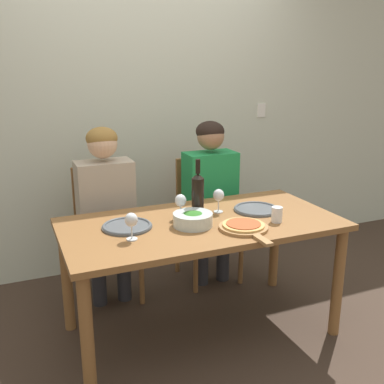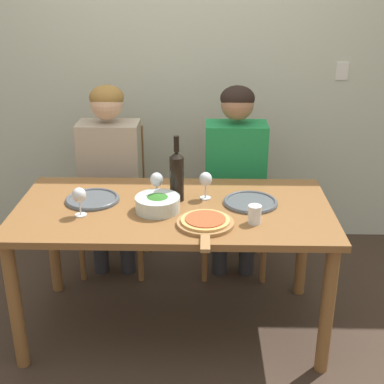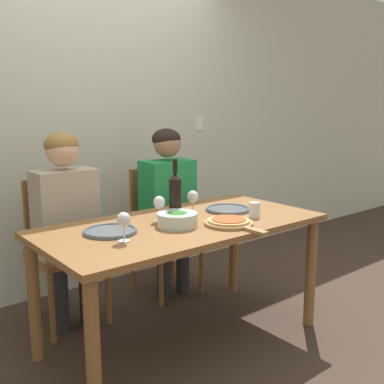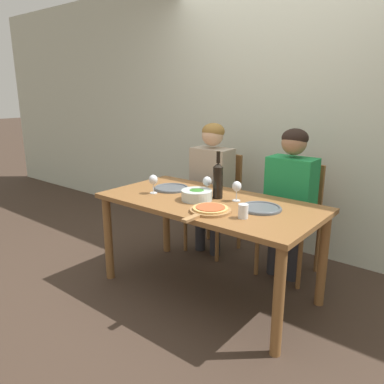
{
  "view_description": "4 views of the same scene",
  "coord_description": "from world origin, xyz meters",
  "px_view_note": "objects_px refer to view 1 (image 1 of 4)",
  "views": [
    {
      "loc": [
        -1.04,
        -2.31,
        1.66
      ],
      "look_at": [
        0.01,
        0.16,
        0.88
      ],
      "focal_mm": 42.0,
      "sensor_mm": 36.0,
      "label": 1
    },
    {
      "loc": [
        0.16,
        -2.55,
        1.89
      ],
      "look_at": [
        0.1,
        -0.01,
        0.84
      ],
      "focal_mm": 50.0,
      "sensor_mm": 36.0,
      "label": 2
    },
    {
      "loc": [
        -1.55,
        -2.0,
        1.41
      ],
      "look_at": [
        0.07,
        -0.0,
        0.92
      ],
      "focal_mm": 42.0,
      "sensor_mm": 36.0,
      "label": 3
    },
    {
      "loc": [
        1.58,
        -2.16,
        1.54
      ],
      "look_at": [
        -0.15,
        -0.02,
        0.79
      ],
      "focal_mm": 35.0,
      "sensor_mm": 36.0,
      "label": 4
    }
  ],
  "objects_px": {
    "wine_glass_centre": "(181,202)",
    "dinner_plate_left": "(127,226)",
    "chair_right": "(205,213)",
    "wine_bottle": "(198,194)",
    "water_tumbler": "(277,215)",
    "wine_glass_left": "(131,221)",
    "person_man": "(211,187)",
    "person_woman": "(106,199)",
    "broccoli_bowl": "(193,219)",
    "chair_left": "(104,227)",
    "wine_glass_right": "(219,196)",
    "pizza_on_board": "(244,227)",
    "dinner_plate_right": "(256,209)"
  },
  "relations": [
    {
      "from": "dinner_plate_right",
      "to": "wine_glass_centre",
      "type": "relative_size",
      "value": 1.92
    },
    {
      "from": "person_man",
      "to": "water_tumbler",
      "type": "xyz_separation_m",
      "value": [
        0.05,
        -0.81,
        0.03
      ]
    },
    {
      "from": "person_man",
      "to": "person_woman",
      "type": "bearing_deg",
      "value": 180.0
    },
    {
      "from": "chair_left",
      "to": "water_tumbler",
      "type": "bearing_deg",
      "value": -47.46
    },
    {
      "from": "person_man",
      "to": "broccoli_bowl",
      "type": "xyz_separation_m",
      "value": [
        -0.44,
        -0.68,
        0.03
      ]
    },
    {
      "from": "broccoli_bowl",
      "to": "wine_glass_centre",
      "type": "distance_m",
      "value": 0.17
    },
    {
      "from": "person_man",
      "to": "wine_bottle",
      "type": "height_order",
      "value": "person_man"
    },
    {
      "from": "person_woman",
      "to": "dinner_plate_right",
      "type": "relative_size",
      "value": 4.32
    },
    {
      "from": "wine_bottle",
      "to": "broccoli_bowl",
      "type": "bearing_deg",
      "value": -123.25
    },
    {
      "from": "wine_bottle",
      "to": "water_tumbler",
      "type": "xyz_separation_m",
      "value": [
        0.39,
        -0.27,
        -0.1
      ]
    },
    {
      "from": "person_man",
      "to": "dinner_plate_left",
      "type": "xyz_separation_m",
      "value": [
        -0.8,
        -0.56,
        -0.0
      ]
    },
    {
      "from": "person_man",
      "to": "broccoli_bowl",
      "type": "bearing_deg",
      "value": -122.79
    },
    {
      "from": "wine_glass_left",
      "to": "wine_glass_right",
      "type": "height_order",
      "value": "same"
    },
    {
      "from": "chair_left",
      "to": "person_woman",
      "type": "distance_m",
      "value": 0.27
    },
    {
      "from": "chair_left",
      "to": "wine_glass_centre",
      "type": "xyz_separation_m",
      "value": [
        0.34,
        -0.63,
        0.33
      ]
    },
    {
      "from": "dinner_plate_right",
      "to": "wine_glass_left",
      "type": "height_order",
      "value": "wine_glass_left"
    },
    {
      "from": "person_man",
      "to": "pizza_on_board",
      "type": "bearing_deg",
      "value": -102.69
    },
    {
      "from": "wine_glass_centre",
      "to": "water_tumbler",
      "type": "height_order",
      "value": "wine_glass_centre"
    },
    {
      "from": "wine_bottle",
      "to": "dinner_plate_right",
      "type": "height_order",
      "value": "wine_bottle"
    },
    {
      "from": "wine_bottle",
      "to": "broccoli_bowl",
      "type": "relative_size",
      "value": 1.55
    },
    {
      "from": "person_woman",
      "to": "broccoli_bowl",
      "type": "xyz_separation_m",
      "value": [
        0.36,
        -0.68,
        0.03
      ]
    },
    {
      "from": "broccoli_bowl",
      "to": "dinner_plate_left",
      "type": "relative_size",
      "value": 0.8
    },
    {
      "from": "pizza_on_board",
      "to": "wine_glass_right",
      "type": "bearing_deg",
      "value": 89.93
    },
    {
      "from": "chair_right",
      "to": "water_tumbler",
      "type": "xyz_separation_m",
      "value": [
        0.05,
        -0.92,
        0.27
      ]
    },
    {
      "from": "chair_left",
      "to": "person_man",
      "type": "bearing_deg",
      "value": -7.93
    },
    {
      "from": "wine_glass_right",
      "to": "wine_glass_centre",
      "type": "distance_m",
      "value": 0.26
    },
    {
      "from": "wine_glass_centre",
      "to": "dinner_plate_left",
      "type": "bearing_deg",
      "value": -174.33
    },
    {
      "from": "chair_right",
      "to": "person_man",
      "type": "bearing_deg",
      "value": -90.0
    },
    {
      "from": "chair_right",
      "to": "wine_bottle",
      "type": "xyz_separation_m",
      "value": [
        -0.34,
        -0.65,
        0.37
      ]
    },
    {
      "from": "wine_bottle",
      "to": "broccoli_bowl",
      "type": "distance_m",
      "value": 0.2
    },
    {
      "from": "chair_left",
      "to": "wine_glass_right",
      "type": "relative_size",
      "value": 6.25
    },
    {
      "from": "person_woman",
      "to": "wine_bottle",
      "type": "distance_m",
      "value": 0.71
    },
    {
      "from": "chair_left",
      "to": "wine_glass_left",
      "type": "height_order",
      "value": "chair_left"
    },
    {
      "from": "person_man",
      "to": "water_tumbler",
      "type": "height_order",
      "value": "person_man"
    },
    {
      "from": "wine_bottle",
      "to": "dinner_plate_left",
      "type": "bearing_deg",
      "value": -177.01
    },
    {
      "from": "broccoli_bowl",
      "to": "wine_glass_right",
      "type": "xyz_separation_m",
      "value": [
        0.25,
        0.16,
        0.06
      ]
    },
    {
      "from": "pizza_on_board",
      "to": "wine_glass_right",
      "type": "relative_size",
      "value": 2.79
    },
    {
      "from": "wine_glass_left",
      "to": "wine_glass_centre",
      "type": "height_order",
      "value": "same"
    },
    {
      "from": "wine_bottle",
      "to": "wine_glass_centre",
      "type": "xyz_separation_m",
      "value": [
        -0.11,
        0.01,
        -0.04
      ]
    },
    {
      "from": "person_woman",
      "to": "wine_glass_left",
      "type": "distance_m",
      "value": 0.75
    },
    {
      "from": "pizza_on_board",
      "to": "wine_glass_centre",
      "type": "relative_size",
      "value": 2.79
    },
    {
      "from": "chair_right",
      "to": "wine_bottle",
      "type": "distance_m",
      "value": 0.82
    },
    {
      "from": "broccoli_bowl",
      "to": "chair_left",
      "type": "bearing_deg",
      "value": 114.57
    },
    {
      "from": "person_woman",
      "to": "dinner_plate_right",
      "type": "distance_m",
      "value": 1.02
    },
    {
      "from": "water_tumbler",
      "to": "wine_bottle",
      "type": "bearing_deg",
      "value": 145.0
    },
    {
      "from": "wine_glass_left",
      "to": "chair_left",
      "type": "bearing_deg",
      "value": 88.38
    },
    {
      "from": "dinner_plate_right",
      "to": "water_tumbler",
      "type": "bearing_deg",
      "value": -89.84
    },
    {
      "from": "chair_right",
      "to": "broccoli_bowl",
      "type": "xyz_separation_m",
      "value": [
        -0.44,
        -0.79,
        0.27
      ]
    },
    {
      "from": "person_man",
      "to": "dinner_plate_left",
      "type": "distance_m",
      "value": 0.97
    },
    {
      "from": "pizza_on_board",
      "to": "wine_glass_centre",
      "type": "height_order",
      "value": "wine_glass_centre"
    }
  ]
}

